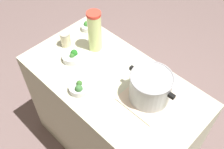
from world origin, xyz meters
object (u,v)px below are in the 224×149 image
at_px(mason_jar, 65,39).
at_px(broccoli_bowl_back, 79,88).
at_px(cooking_pot, 151,87).
at_px(broccoli_bowl_front, 72,56).
at_px(lemonade_pitcher, 95,31).
at_px(broccoli_bowl_center, 88,26).

bearing_deg(mason_jar, broccoli_bowl_back, -27.88).
relative_size(cooking_pot, broccoli_bowl_front, 2.41).
xyz_separation_m(mason_jar, broccoli_bowl_front, (0.15, -0.06, -0.03)).
height_order(cooking_pot, broccoli_bowl_back, cooking_pot).
bearing_deg(broccoli_bowl_back, lemonade_pitcher, 122.14).
bearing_deg(broccoli_bowl_back, broccoli_bowl_front, 148.46).
xyz_separation_m(broccoli_bowl_front, broccoli_bowl_center, (-0.17, 0.30, 0.00)).
bearing_deg(cooking_pot, broccoli_bowl_back, -141.97).
bearing_deg(lemonade_pitcher, broccoli_bowl_center, 152.83).
relative_size(cooking_pot, lemonade_pitcher, 1.06).
bearing_deg(cooking_pot, broccoli_bowl_center, 167.02).
height_order(broccoli_bowl_center, broccoli_bowl_back, broccoli_bowl_back).
relative_size(mason_jar, broccoli_bowl_front, 0.84).
xyz_separation_m(cooking_pot, broccoli_bowl_back, (-0.35, -0.27, -0.08)).
relative_size(mason_jar, broccoli_bowl_center, 1.15).
relative_size(cooking_pot, broccoli_bowl_back, 2.57).
distance_m(lemonade_pitcher, broccoli_bowl_front, 0.24).
distance_m(cooking_pot, broccoli_bowl_center, 0.79).
bearing_deg(broccoli_bowl_back, cooking_pot, 38.03).
bearing_deg(cooking_pot, mason_jar, -175.04).
height_order(cooking_pot, broccoli_bowl_front, cooking_pot).
relative_size(broccoli_bowl_front, broccoli_bowl_center, 1.37).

